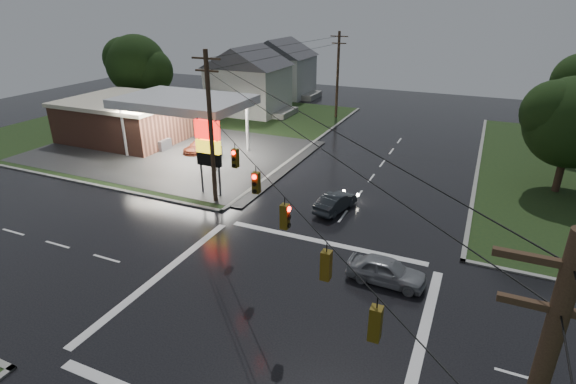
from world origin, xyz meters
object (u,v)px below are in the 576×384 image
at_px(car_crossing, 386,271).
at_px(car_north, 336,202).
at_px(utility_pole_n, 338,74).
at_px(utility_pole_nw, 211,127).
at_px(house_near, 249,79).
at_px(house_far, 280,67).
at_px(tree_ne_near, 575,123).
at_px(car_pump, 199,146).
at_px(gas_station, 136,117).
at_px(tree_nw_behind, 138,65).
at_px(pylon_sign, 208,145).

bearing_deg(car_crossing, car_north, 38.04).
bearing_deg(utility_pole_n, utility_pole_nw, -90.00).
bearing_deg(car_north, car_crossing, 138.53).
bearing_deg(house_near, house_far, 94.76).
height_order(utility_pole_nw, house_far, utility_pole_nw).
bearing_deg(tree_ne_near, utility_pole_n, 145.90).
relative_size(utility_pole_n, car_pump, 2.61).
xyz_separation_m(gas_station, utility_pole_nw, (16.18, -10.20, 3.17)).
bearing_deg(car_pump, tree_ne_near, 7.48).
xyz_separation_m(utility_pole_nw, car_north, (8.70, 2.19, -5.06)).
bearing_deg(tree_nw_behind, car_crossing, -33.82).
xyz_separation_m(pylon_sign, utility_pole_nw, (1.00, -1.00, 1.71)).
bearing_deg(pylon_sign, car_pump, 128.98).
height_order(gas_station, car_pump, gas_station).
distance_m(house_far, car_crossing, 51.22).
distance_m(tree_nw_behind, car_crossing, 46.48).
bearing_deg(tree_nw_behind, car_pump, -33.60).
distance_m(gas_station, tree_nw_behind, 13.63).
bearing_deg(car_crossing, utility_pole_n, 24.93).
bearing_deg(car_north, house_near, -37.49).
xyz_separation_m(gas_station, utility_pole_n, (16.18, 18.30, 2.92)).
bearing_deg(pylon_sign, utility_pole_n, 87.92).
xyz_separation_m(house_far, car_north, (21.15, -36.31, -3.75)).
bearing_deg(utility_pole_n, house_far, 141.23).
height_order(utility_pole_n, tree_nw_behind, utility_pole_n).
relative_size(gas_station, utility_pole_nw, 2.38).
xyz_separation_m(gas_station, tree_ne_near, (39.82, 2.29, 3.01)).
distance_m(car_north, car_crossing, 9.10).
height_order(utility_pole_nw, car_north, utility_pole_nw).
xyz_separation_m(utility_pole_nw, house_far, (-12.45, 38.50, -1.32)).
bearing_deg(pylon_sign, car_crossing, -22.45).
bearing_deg(utility_pole_nw, gas_station, 147.77).
relative_size(house_near, tree_nw_behind, 1.10).
distance_m(utility_pole_nw, car_crossing, 15.76).
relative_size(gas_station, tree_ne_near, 2.92).
distance_m(utility_pole_nw, house_near, 28.90).
distance_m(gas_station, pylon_sign, 17.81).
height_order(gas_station, house_far, house_far).
distance_m(house_near, car_north, 31.80).
bearing_deg(utility_pole_n, tree_nw_behind, -161.79).
distance_m(gas_station, house_far, 28.61).
distance_m(utility_pole_n, car_north, 28.12).
height_order(utility_pole_nw, car_pump, utility_pole_nw).
height_order(house_far, tree_ne_near, tree_ne_near).
height_order(utility_pole_n, car_pump, utility_pole_n).
bearing_deg(car_crossing, pylon_sign, 69.91).
height_order(pylon_sign, utility_pole_nw, utility_pole_nw).
xyz_separation_m(house_near, tree_ne_near, (35.09, -14.01, 1.16)).
distance_m(tree_nw_behind, car_pump, 20.43).
distance_m(tree_nw_behind, tree_ne_near, 48.65).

